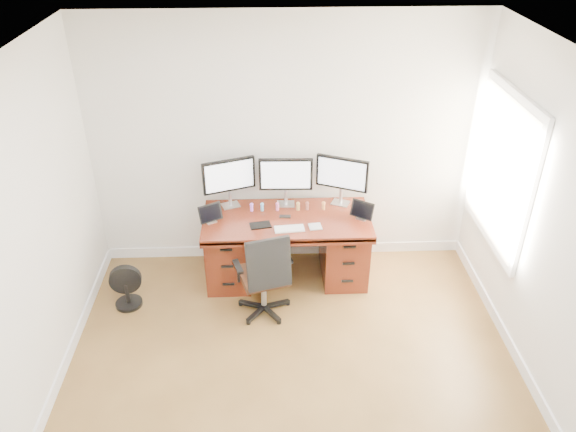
{
  "coord_description": "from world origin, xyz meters",
  "views": [
    {
      "loc": [
        -0.19,
        -3.06,
        3.7
      ],
      "look_at": [
        0.0,
        1.5,
        0.95
      ],
      "focal_mm": 35.0,
      "sensor_mm": 36.0,
      "label": 1
    }
  ],
  "objects_px": {
    "floor_fan": "(126,287)",
    "keyboard": "(289,229)",
    "monitor_center": "(286,176)",
    "desk": "(287,244)",
    "office_chair": "(265,288)"
  },
  "relations": [
    {
      "from": "office_chair",
      "to": "monitor_center",
      "type": "xyz_separation_m",
      "value": [
        0.24,
        0.85,
        0.77
      ]
    },
    {
      "from": "monitor_center",
      "to": "floor_fan",
      "type": "bearing_deg",
      "value": -156.02
    },
    {
      "from": "monitor_center",
      "to": "keyboard",
      "type": "bearing_deg",
      "value": -86.53
    },
    {
      "from": "desk",
      "to": "monitor_center",
      "type": "relative_size",
      "value": 3.09
    },
    {
      "from": "monitor_center",
      "to": "keyboard",
      "type": "xyz_separation_m",
      "value": [
        0.02,
        -0.49,
        -0.33
      ]
    },
    {
      "from": "desk",
      "to": "office_chair",
      "type": "relative_size",
      "value": 1.8
    },
    {
      "from": "floor_fan",
      "to": "keyboard",
      "type": "xyz_separation_m",
      "value": [
        1.63,
        0.17,
        0.53
      ]
    },
    {
      "from": "office_chair",
      "to": "floor_fan",
      "type": "relative_size",
      "value": 2.05
    },
    {
      "from": "monitor_center",
      "to": "keyboard",
      "type": "height_order",
      "value": "monitor_center"
    },
    {
      "from": "desk",
      "to": "floor_fan",
      "type": "relative_size",
      "value": 3.69
    },
    {
      "from": "office_chair",
      "to": "floor_fan",
      "type": "height_order",
      "value": "office_chair"
    },
    {
      "from": "office_chair",
      "to": "keyboard",
      "type": "bearing_deg",
      "value": 37.85
    },
    {
      "from": "floor_fan",
      "to": "monitor_center",
      "type": "xyz_separation_m",
      "value": [
        1.61,
        0.67,
        0.86
      ]
    },
    {
      "from": "desk",
      "to": "office_chair",
      "type": "distance_m",
      "value": 0.66
    },
    {
      "from": "desk",
      "to": "monitor_center",
      "type": "distance_m",
      "value": 0.72
    }
  ]
}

